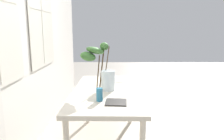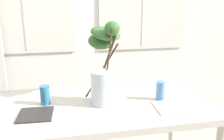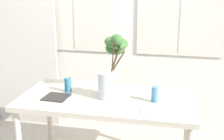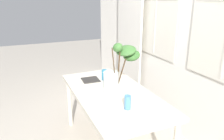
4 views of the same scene
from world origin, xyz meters
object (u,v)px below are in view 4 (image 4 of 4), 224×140
vase_with_branches (119,68)px  drinking_glass_blue_left (104,75)px  plate_square_left (91,80)px  drinking_glass_blue_right (128,102)px  plate_square_right (114,113)px  dining_table (112,98)px

vase_with_branches → drinking_glass_blue_left: (-0.41, -0.01, -0.21)m
drinking_glass_blue_left → plate_square_left: size_ratio=0.64×
drinking_glass_blue_right → plate_square_right: 0.17m
drinking_glass_blue_left → plate_square_left: drinking_glass_blue_left is taller
drinking_glass_blue_right → plate_square_left: bearing=-174.6°
dining_table → plate_square_left: bearing=-166.6°
drinking_glass_blue_left → drinking_glass_blue_right: drinking_glass_blue_right is taller
dining_table → plate_square_left: 0.46m
vase_with_branches → drinking_glass_blue_right: vase_with_branches is taller
plate_square_right → plate_square_left: bearing=175.4°
dining_table → plate_square_left: plate_square_left is taller
dining_table → drinking_glass_blue_right: (0.42, -0.02, 0.14)m
plate_square_left → dining_table: bearing=13.4°
dining_table → vase_with_branches: size_ratio=2.66×
plate_square_left → drinking_glass_blue_right: bearing=5.4°
vase_with_branches → plate_square_right: vase_with_branches is taller
dining_table → vase_with_branches: bearing=73.6°
dining_table → plate_square_right: 0.48m
plate_square_left → plate_square_right: 0.88m
drinking_glass_blue_left → dining_table: bearing=-8.9°
drinking_glass_blue_right → plate_square_right: bearing=-80.8°
vase_with_branches → drinking_glass_blue_right: bearing=-14.0°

